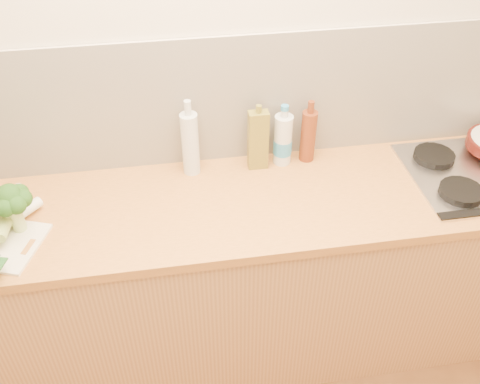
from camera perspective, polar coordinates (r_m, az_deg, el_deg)
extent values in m
plane|color=beige|center=(2.10, -1.94, 12.85)|extent=(3.50, 0.00, 3.50)
cube|color=silver|center=(2.15, -1.83, 9.63)|extent=(3.20, 0.02, 0.54)
cube|color=#B2814A|center=(2.40, -0.52, -9.49)|extent=(3.20, 0.60, 0.86)
cube|color=#C37D39|center=(2.08, -0.59, -1.28)|extent=(3.20, 0.62, 0.04)
cube|color=silver|center=(2.40, 24.25, 1.81)|extent=(0.58, 0.50, 0.01)
cylinder|color=black|center=(2.24, 22.53, 0.04)|extent=(0.17, 0.17, 0.03)
cylinder|color=black|center=(2.40, 20.00, 3.62)|extent=(0.17, 0.17, 0.03)
cylinder|color=#AFC673|center=(2.05, -22.68, -2.66)|extent=(0.05, 0.05, 0.10)
sphere|color=#12350E|center=(1.99, -23.41, -0.43)|extent=(0.09, 0.09, 0.09)
sphere|color=#12350E|center=(1.99, -22.17, -0.64)|extent=(0.07, 0.07, 0.07)
sphere|color=#12350E|center=(2.02, -22.47, -0.11)|extent=(0.07, 0.07, 0.07)
sphere|color=#12350E|center=(2.03, -23.37, -0.07)|extent=(0.07, 0.07, 0.07)
sphere|color=#12350E|center=(2.02, -24.22, -0.54)|extent=(0.07, 0.07, 0.07)
sphere|color=#12350E|center=(1.97, -23.74, -1.52)|extent=(0.07, 0.07, 0.07)
sphere|color=#12350E|center=(1.97, -22.74, -1.28)|extent=(0.07, 0.07, 0.07)
cylinder|color=white|center=(2.12, -21.76, -1.74)|extent=(0.11, 0.11, 0.04)
cylinder|color=white|center=(2.12, -23.25, -1.76)|extent=(0.06, 0.11, 0.04)
cylinder|color=white|center=(2.13, -22.82, -0.59)|extent=(0.05, 0.13, 0.04)
cylinder|color=#8DA753|center=(2.04, -23.72, -3.04)|extent=(0.06, 0.16, 0.04)
cube|color=olive|center=(2.17, 1.93, 5.55)|extent=(0.08, 0.05, 0.26)
cylinder|color=olive|center=(2.09, 2.02, 8.84)|extent=(0.02, 0.02, 0.03)
cylinder|color=silver|center=(2.14, -5.33, 5.12)|extent=(0.07, 0.07, 0.27)
cylinder|color=silver|center=(2.05, -5.60, 8.92)|extent=(0.03, 0.03, 0.06)
cylinder|color=#642B13|center=(2.24, 7.28, 5.92)|extent=(0.06, 0.06, 0.23)
cylinder|color=#642B13|center=(2.16, 7.58, 8.98)|extent=(0.03, 0.03, 0.05)
cylinder|color=silver|center=(2.21, 4.60, 5.58)|extent=(0.08, 0.08, 0.22)
cylinder|color=silver|center=(2.14, 4.77, 8.36)|extent=(0.03, 0.03, 0.03)
cylinder|color=#348EC6|center=(2.23, 4.56, 4.87)|extent=(0.08, 0.08, 0.07)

